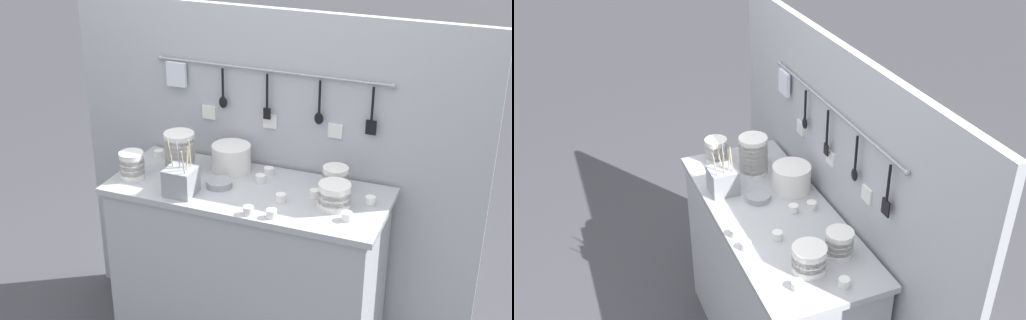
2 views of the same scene
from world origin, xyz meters
The scene contains 19 objects.
counter centered at (0.00, 0.00, 0.47)m, with size 1.32×0.54×0.94m.
back_wall centered at (0.00, 0.31, 0.87)m, with size 2.12×0.08×1.73m.
bowl_stack_back_corner centered at (0.38, 0.14, 1.00)m, with size 0.12×0.12×0.12m.
bowl_stack_wide_centre centered at (-0.56, -0.10, 1.01)m, with size 0.12×0.12×0.13m.
bowl_stack_short_front centered at (-0.37, 0.04, 1.05)m, with size 0.15×0.15×0.21m.
bowl_stack_nested_right centered at (0.42, -0.03, 1.00)m, with size 0.15×0.15×0.12m.
plate_stack centered at (-0.15, 0.16, 1.01)m, with size 0.19×0.19×0.13m.
steel_mixing_bowl centered at (-0.13, -0.03, 0.96)m, with size 0.12×0.12×0.03m.
cutlery_caddy centered at (-0.26, -0.16, 1.01)m, with size 0.13×0.13×0.27m.
cup_edge_near centered at (0.03, 0.08, 0.96)m, with size 0.05×0.05×0.04m.
cup_back_left centered at (0.04, 0.18, 0.96)m, with size 0.05×0.05×0.04m.
cup_edge_far centered at (-0.46, 0.13, 0.96)m, with size 0.05×0.05×0.04m.
cup_mid_row centered at (-0.56, 0.16, 0.96)m, with size 0.05×0.05×0.04m.
cup_centre centered at (0.32, 0.03, 0.96)m, with size 0.05×0.05×0.04m.
cup_front_right centered at (0.20, -0.22, 0.96)m, with size 0.05×0.05×0.04m.
cup_front_left centered at (0.10, -0.23, 0.96)m, with size 0.05×0.05×0.04m.
cup_by_caddy centered at (0.19, -0.06, 0.96)m, with size 0.05×0.05×0.04m.
cup_beside_plates centered at (0.51, -0.12, 0.96)m, with size 0.05×0.05×0.04m.
cup_back_right centered at (0.57, 0.06, 0.96)m, with size 0.05×0.05×0.04m.
Camera 2 is at (2.11, -0.90, 2.59)m, focal length 42.00 mm.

